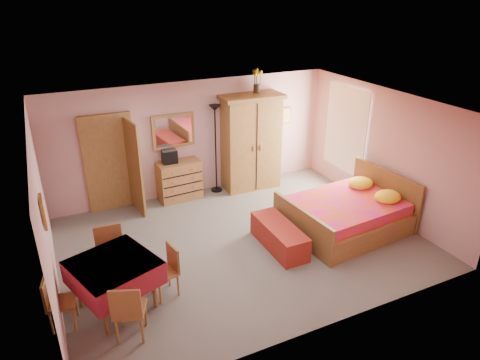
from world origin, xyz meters
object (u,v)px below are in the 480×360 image
dining_table (116,285)px  chair_west (62,302)px  stereo (170,157)px  floor_lamp (216,150)px  chest_of_drawers (179,180)px  bed (346,206)px  chair_north (112,257)px  sunflower_vase (257,81)px  wardrobe (251,142)px  wall_mirror (174,131)px  chair_south (130,309)px  chair_east (164,272)px  bench (279,236)px

dining_table → chair_west: bearing=-175.1°
stereo → floor_lamp: (1.09, 0.00, -0.01)m
chest_of_drawers → stereo: bearing=169.3°
bed → chair_north: 4.44m
chair_north → dining_table: bearing=87.6°
stereo → sunflower_vase: 2.57m
floor_lamp → sunflower_vase: bearing=-0.4°
chair_north → wardrobe: bearing=-144.2°
wall_mirror → chair_west: (-2.74, -3.36, -1.14)m
wall_mirror → stereo: 0.57m
sunflower_vase → chair_south: size_ratio=0.60×
wall_mirror → bed: (2.51, -2.91, -1.03)m
wall_mirror → chair_north: (-1.92, -2.66, -1.07)m
dining_table → chair_south: bearing=-84.0°
chair_west → chair_east: (1.48, 0.04, 0.01)m
chair_east → chair_south: bearing=124.2°
bench → chair_north: chair_north is taller
wall_mirror → bench: bearing=-74.1°
chest_of_drawers → chair_west: (-2.74, -3.15, -0.04)m
sunflower_vase → bed: size_ratio=0.24×
floor_lamp → wardrobe: wardrobe is taller
chest_of_drawers → wardrobe: (1.75, -0.09, 0.67)m
wardrobe → floor_lamp: bearing=173.6°
wall_mirror → chair_west: 4.49m
bed → chair_north: bearing=172.0°
sunflower_vase → bed: (0.58, -2.72, -1.99)m
bed → chair_south: size_ratio=2.48×
sunflower_vase → chair_north: (-3.86, -2.47, -2.03)m
stereo → chair_north: stereo is taller
sunflower_vase → dining_table: bearing=-141.6°
chair_north → bed: bearing=179.8°
stereo → floor_lamp: 1.09m
chest_of_drawers → stereo: size_ratio=3.00×
chair_south → chair_west: 1.02m
wall_mirror → floor_lamp: size_ratio=0.47×
chest_of_drawers → bed: bed is taller
dining_table → chair_south: size_ratio=1.21×
wardrobe → chair_north: size_ratio=2.35×
wall_mirror → bench: 3.36m
chair_south → sunflower_vase: bearing=66.0°
bench → chair_north: (-2.95, 0.25, 0.25)m
chest_of_drawers → sunflower_vase: bearing=-2.6°
sunflower_vase → chair_north: sunflower_vase is taller
chair_south → wall_mirror: bearing=85.8°
stereo → chair_west: 4.13m
bench → chair_north: size_ratio=1.43×
wardrobe → chair_south: (-3.66, -3.66, -0.67)m
bench → dining_table: bearing=-172.7°
bed → bench: 1.51m
wardrobe → bed: size_ratio=1.00×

